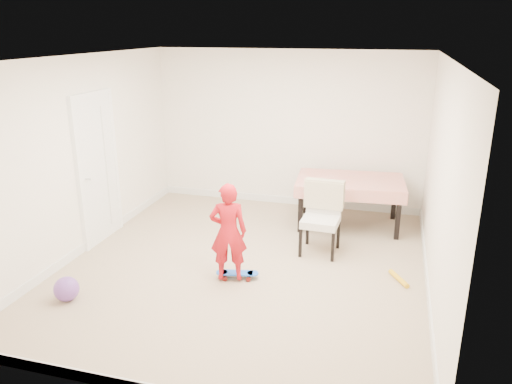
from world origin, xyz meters
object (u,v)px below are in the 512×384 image
(skateboard, at_px, (237,275))
(child, at_px, (228,235))
(dining_chair, at_px, (321,219))
(dining_table, at_px, (349,202))
(balloon, at_px, (66,289))

(skateboard, relative_size, child, 0.43)
(dining_chair, bearing_deg, child, -127.83)
(dining_table, bearing_deg, skateboard, -122.78)
(balloon, bearing_deg, skateboard, 30.87)
(dining_table, distance_m, dining_chair, 1.14)
(dining_table, height_order, dining_chair, dining_chair)
(child, bearing_deg, balloon, 13.28)
(dining_chair, bearing_deg, skateboard, -127.63)
(dining_table, height_order, balloon, dining_table)
(dining_chair, height_order, balloon, dining_chair)
(dining_chair, distance_m, balloon, 3.26)
(skateboard, xyz_separation_m, child, (-0.08, -0.08, 0.56))
(skateboard, relative_size, balloon, 1.86)
(dining_table, relative_size, balloon, 5.67)
(dining_chair, height_order, child, child)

